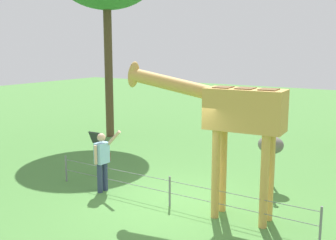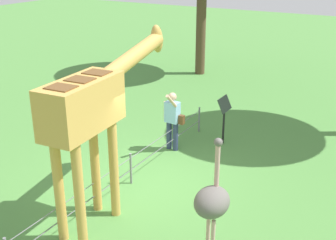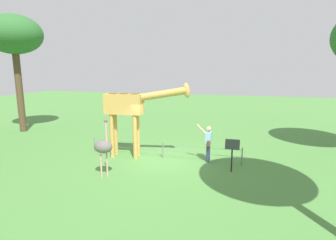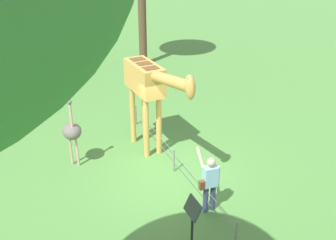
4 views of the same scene
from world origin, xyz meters
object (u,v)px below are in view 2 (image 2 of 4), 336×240
at_px(ostrich, 212,202).
at_px(giraffe, 94,107).
at_px(visitor, 173,118).
at_px(info_sign, 224,111).

bearing_deg(ostrich, giraffe, 87.07).
relative_size(giraffe, ostrich, 1.73).
bearing_deg(visitor, giraffe, -174.96).
xyz_separation_m(giraffe, info_sign, (4.52, -0.70, -1.38)).
relative_size(giraffe, info_sign, 2.95).
height_order(visitor, info_sign, visitor).
xyz_separation_m(ostrich, info_sign, (4.64, 1.75, -0.23)).
height_order(giraffe, visitor, giraffe).
bearing_deg(ostrich, info_sign, 20.61).
relative_size(ostrich, info_sign, 1.70).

